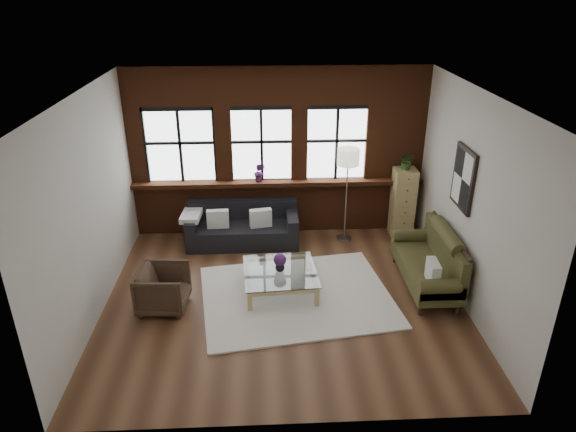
{
  "coord_description": "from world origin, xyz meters",
  "views": [
    {
      "loc": [
        -0.26,
        -6.76,
        4.58
      ],
      "look_at": [
        0.1,
        0.6,
        1.15
      ],
      "focal_mm": 32.0,
      "sensor_mm": 36.0,
      "label": 1
    }
  ],
  "objects_px": {
    "vintage_settee": "(426,259)",
    "coffee_table": "(280,281)",
    "drawer_chest": "(403,202)",
    "armchair": "(163,289)",
    "floor_lamp": "(346,192)",
    "dark_sofa": "(243,225)",
    "vase": "(280,266)"
  },
  "relations": [
    {
      "from": "floor_lamp",
      "to": "coffee_table",
      "type": "bearing_deg",
      "value": -126.53
    },
    {
      "from": "vintage_settee",
      "to": "drawer_chest",
      "type": "xyz_separation_m",
      "value": [
        0.08,
        1.87,
        0.18
      ]
    },
    {
      "from": "vintage_settee",
      "to": "vase",
      "type": "xyz_separation_m",
      "value": [
        -2.35,
        -0.04,
        -0.04
      ]
    },
    {
      "from": "armchair",
      "to": "vase",
      "type": "relative_size",
      "value": 4.64
    },
    {
      "from": "coffee_table",
      "to": "dark_sofa",
      "type": "bearing_deg",
      "value": 111.04
    },
    {
      "from": "vase",
      "to": "floor_lamp",
      "type": "height_order",
      "value": "floor_lamp"
    },
    {
      "from": "coffee_table",
      "to": "vase",
      "type": "bearing_deg",
      "value": -135.0
    },
    {
      "from": "vintage_settee",
      "to": "coffee_table",
      "type": "distance_m",
      "value": 2.37
    },
    {
      "from": "coffee_table",
      "to": "vintage_settee",
      "type": "bearing_deg",
      "value": 0.86
    },
    {
      "from": "coffee_table",
      "to": "floor_lamp",
      "type": "bearing_deg",
      "value": 53.47
    },
    {
      "from": "vintage_settee",
      "to": "floor_lamp",
      "type": "distance_m",
      "value": 2.07
    },
    {
      "from": "vintage_settee",
      "to": "armchair",
      "type": "distance_m",
      "value": 4.14
    },
    {
      "from": "dark_sofa",
      "to": "armchair",
      "type": "distance_m",
      "value": 2.34
    },
    {
      "from": "dark_sofa",
      "to": "vintage_settee",
      "type": "bearing_deg",
      "value": -28.71
    },
    {
      "from": "floor_lamp",
      "to": "dark_sofa",
      "type": "bearing_deg",
      "value": -177.6
    },
    {
      "from": "vintage_settee",
      "to": "drawer_chest",
      "type": "relative_size",
      "value": 1.37
    },
    {
      "from": "vintage_settee",
      "to": "floor_lamp",
      "type": "relative_size",
      "value": 0.94
    },
    {
      "from": "vintage_settee",
      "to": "coffee_table",
      "type": "bearing_deg",
      "value": -179.14
    },
    {
      "from": "armchair",
      "to": "vase",
      "type": "bearing_deg",
      "value": -74.3
    },
    {
      "from": "vase",
      "to": "floor_lamp",
      "type": "bearing_deg",
      "value": 53.47
    },
    {
      "from": "coffee_table",
      "to": "drawer_chest",
      "type": "height_order",
      "value": "drawer_chest"
    },
    {
      "from": "armchair",
      "to": "vase",
      "type": "height_order",
      "value": "armchair"
    },
    {
      "from": "vintage_settee",
      "to": "coffee_table",
      "type": "xyz_separation_m",
      "value": [
        -2.35,
        -0.04,
        -0.31
      ]
    },
    {
      "from": "armchair",
      "to": "dark_sofa",
      "type": "bearing_deg",
      "value": -25.17
    },
    {
      "from": "armchair",
      "to": "vintage_settee",
      "type": "bearing_deg",
      "value": -80.63
    },
    {
      "from": "armchair",
      "to": "drawer_chest",
      "type": "relative_size",
      "value": 0.55
    },
    {
      "from": "dark_sofa",
      "to": "drawer_chest",
      "type": "xyz_separation_m",
      "value": [
        3.07,
        0.24,
        0.3
      ]
    },
    {
      "from": "dark_sofa",
      "to": "armchair",
      "type": "bearing_deg",
      "value": -118.79
    },
    {
      "from": "dark_sofa",
      "to": "armchair",
      "type": "height_order",
      "value": "dark_sofa"
    },
    {
      "from": "dark_sofa",
      "to": "drawer_chest",
      "type": "height_order",
      "value": "drawer_chest"
    },
    {
      "from": "vintage_settee",
      "to": "vase",
      "type": "distance_m",
      "value": 2.35
    },
    {
      "from": "dark_sofa",
      "to": "armchair",
      "type": "xyz_separation_m",
      "value": [
        -1.13,
        -2.05,
        -0.04
      ]
    }
  ]
}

